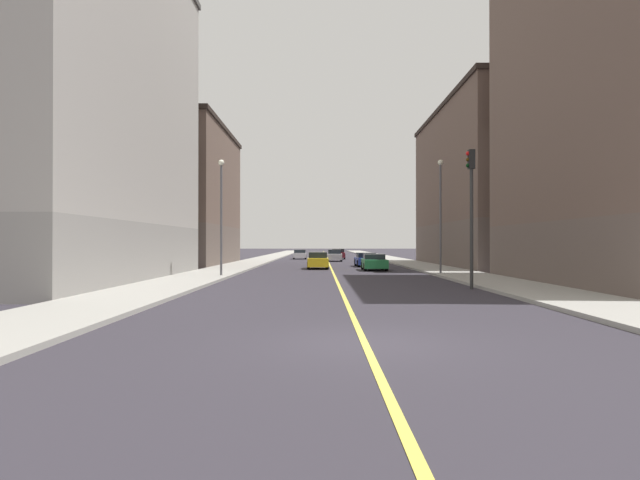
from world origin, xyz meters
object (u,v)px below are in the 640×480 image
object	(u,v)px
traffic_light_left_near	(472,200)
car_blue	(367,260)
car_silver	(335,256)
car_maroon	(339,254)
building_right_corner	(61,98)
street_lamp_left_near	(441,205)
building_left_mid	(495,186)
building_right_midblock	(175,196)
street_lamp_right_near	(222,205)
car_yellow	(319,261)
car_green	(375,262)
car_white	(300,254)

from	to	relation	value
traffic_light_left_near	car_blue	xyz separation A→B (m)	(-2.80, 23.47, -3.55)
car_silver	car_maroon	xyz separation A→B (m)	(0.72, 8.68, 0.03)
building_right_corner	street_lamp_left_near	world-z (taller)	building_right_corner
building_left_mid	car_maroon	distance (m)	26.71
car_silver	car_maroon	size ratio (longest dim) A/B	1.02
building_left_mid	car_maroon	size ratio (longest dim) A/B	5.56
building_right_midblock	car_silver	size ratio (longest dim) A/B	4.16
building_right_midblock	car_blue	xyz separation A→B (m)	(18.76, -3.69, -6.19)
building_right_midblock	street_lamp_right_near	bearing A→B (deg)	-66.37
car_blue	street_lamp_right_near	bearing A→B (deg)	-124.08
car_yellow	car_silver	bearing A→B (deg)	83.91
building_right_midblock	traffic_light_left_near	distance (m)	34.78
building_right_midblock	car_silver	xyz separation A→B (m)	(16.28, 10.35, -6.15)
building_right_midblock	car_maroon	distance (m)	26.25
car_yellow	car_green	size ratio (longest dim) A/B	1.05
car_white	car_blue	size ratio (longest dim) A/B	0.95
building_left_mid	car_blue	distance (m)	14.01
building_left_mid	car_silver	xyz separation A→B (m)	(-14.65, 13.06, -6.84)
car_blue	car_maroon	bearing A→B (deg)	94.43
street_lamp_left_near	car_blue	world-z (taller)	street_lamp_left_near
building_right_midblock	car_yellow	xyz separation A→B (m)	(14.33, -7.88, -6.13)
car_silver	car_white	bearing A→B (deg)	117.58
car_silver	car_blue	size ratio (longest dim) A/B	1.04
traffic_light_left_near	car_yellow	bearing A→B (deg)	110.56
building_right_corner	car_green	bearing A→B (deg)	32.61
car_yellow	car_maroon	distance (m)	27.05
car_yellow	car_silver	world-z (taller)	car_yellow
car_blue	car_maroon	size ratio (longest dim) A/B	0.98
street_lamp_right_near	car_silver	xyz separation A→B (m)	(7.93, 29.44, -3.85)
building_left_mid	street_lamp_right_near	bearing A→B (deg)	-144.05
car_yellow	car_green	xyz separation A→B (m)	(4.47, -2.52, -0.04)
building_right_corner	car_blue	world-z (taller)	building_right_corner
car_maroon	building_right_corner	bearing A→B (deg)	-112.29
traffic_light_left_near	car_silver	world-z (taller)	traffic_light_left_near
car_white	street_lamp_right_near	bearing A→B (deg)	-95.09
building_right_midblock	car_white	bearing A→B (deg)	58.32
car_yellow	car_green	bearing A→B (deg)	-29.44
building_right_corner	street_lamp_right_near	bearing A→B (deg)	21.85
car_blue	building_right_corner	bearing A→B (deg)	-135.04
car_yellow	car_white	distance (m)	27.03
car_yellow	car_white	world-z (taller)	car_yellow
building_left_mid	car_blue	size ratio (longest dim) A/B	5.64
building_right_midblock	street_lamp_left_near	distance (m)	28.20
car_yellow	car_silver	size ratio (longest dim) A/B	0.97
traffic_light_left_near	car_silver	bearing A→B (deg)	98.02
car_maroon	building_right_midblock	bearing A→B (deg)	-131.77
car_silver	car_blue	distance (m)	14.27
building_left_mid	building_right_corner	bearing A→B (deg)	-147.48
car_yellow	car_blue	world-z (taller)	car_yellow
building_right_midblock	car_silver	distance (m)	20.25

